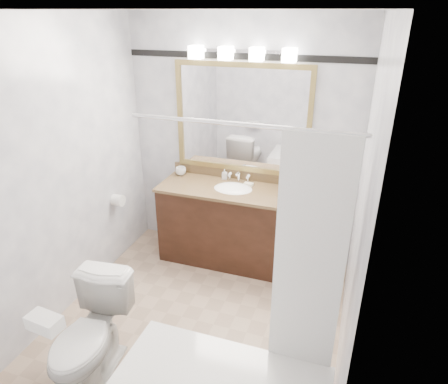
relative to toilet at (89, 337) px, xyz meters
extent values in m
cube|color=tan|center=(0.50, 0.79, -0.39)|extent=(2.40, 2.60, 0.01)
cube|color=white|center=(0.50, 0.79, 2.12)|extent=(2.40, 2.60, 0.01)
cube|color=white|center=(0.50, 2.09, 0.87)|extent=(2.40, 0.01, 2.50)
cube|color=white|center=(0.50, -0.52, 0.87)|extent=(2.40, 0.01, 2.50)
cube|color=white|center=(-0.71, 0.79, 0.87)|extent=(0.01, 2.60, 2.50)
cube|color=white|center=(1.70, 0.79, 0.87)|extent=(0.01, 2.60, 2.50)
cube|color=black|center=(0.50, 1.80, 0.03)|extent=(1.50, 0.55, 0.82)
cube|color=olive|center=(0.50, 1.80, 0.45)|extent=(1.53, 0.58, 0.03)
cube|color=olive|center=(0.50, 2.07, 0.52)|extent=(1.53, 0.03, 0.10)
ellipsoid|color=white|center=(0.50, 1.80, 0.44)|extent=(0.44, 0.34, 0.14)
cube|color=olive|center=(0.50, 2.07, 1.64)|extent=(1.40, 0.04, 0.05)
cube|color=olive|center=(0.50, 2.07, 0.59)|extent=(1.40, 0.04, 0.05)
cube|color=olive|center=(-0.18, 2.07, 1.12)|extent=(0.05, 0.04, 1.00)
cube|color=olive|center=(1.17, 2.07, 1.12)|extent=(0.05, 0.04, 1.00)
cube|color=white|center=(0.50, 2.07, 1.12)|extent=(1.30, 0.01, 1.00)
cube|color=silver|center=(0.50, 2.06, 1.77)|extent=(0.90, 0.05, 0.03)
cube|color=white|center=(0.05, 2.01, 1.75)|extent=(0.12, 0.12, 0.12)
cube|color=white|center=(0.35, 2.01, 1.75)|extent=(0.12, 0.12, 0.12)
cube|color=white|center=(0.65, 2.01, 1.75)|extent=(0.12, 0.12, 0.12)
cube|color=white|center=(0.95, 2.01, 1.75)|extent=(0.12, 0.12, 0.12)
cube|color=black|center=(0.50, 2.08, 1.72)|extent=(2.40, 0.01, 0.06)
cylinder|color=silver|center=(1.03, 0.25, 1.57)|extent=(1.30, 0.02, 0.02)
cube|color=white|center=(1.45, 0.24, 0.79)|extent=(0.40, 0.04, 1.55)
cylinder|color=white|center=(-0.64, 1.45, 0.32)|extent=(0.11, 0.12, 0.12)
imported|color=white|center=(0.00, 0.00, 0.00)|extent=(0.51, 0.79, 0.77)
cube|color=white|center=(0.00, -0.33, 0.43)|extent=(0.22, 0.14, 0.09)
cylinder|color=black|center=(1.07, 1.77, 0.48)|extent=(0.17, 0.17, 0.02)
cylinder|color=black|center=(1.09, 1.82, 0.60)|extent=(0.15, 0.15, 0.25)
sphere|color=black|center=(1.09, 1.82, 0.73)|extent=(0.15, 0.15, 0.15)
cube|color=black|center=(1.07, 1.75, 0.69)|extent=(0.12, 0.12, 0.05)
cylinder|color=silver|center=(1.07, 1.75, 0.51)|extent=(0.06, 0.06, 0.06)
imported|color=white|center=(-0.16, 1.97, 0.51)|extent=(0.13, 0.13, 0.09)
imported|color=white|center=(0.33, 2.01, 0.52)|extent=(0.05, 0.06, 0.11)
cube|color=beige|center=(0.63, 1.92, 0.48)|extent=(0.10, 0.07, 0.03)
camera|label=1|loc=(1.60, -1.72, 2.11)|focal=32.00mm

